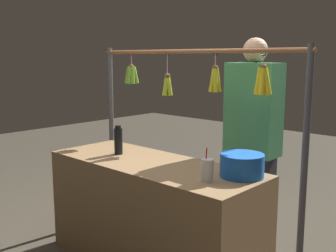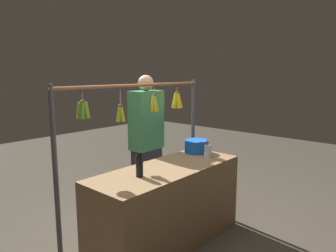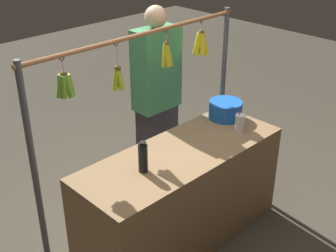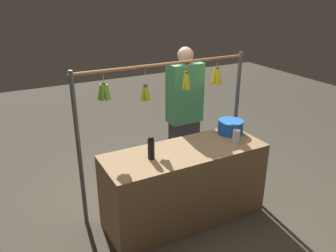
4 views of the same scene
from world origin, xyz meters
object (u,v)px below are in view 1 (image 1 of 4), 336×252
(water_bottle, at_px, (118,141))
(drink_cup, at_px, (207,170))
(vendor_person, at_px, (252,150))
(blue_bucket, at_px, (242,165))

(water_bottle, relative_size, drink_cup, 1.09)
(water_bottle, height_order, vendor_person, vendor_person)
(drink_cup, relative_size, vendor_person, 0.12)
(blue_bucket, bearing_deg, water_bottle, 7.69)
(vendor_person, bearing_deg, drink_cup, 102.02)
(blue_bucket, bearing_deg, vendor_person, -64.30)
(drink_cup, distance_m, vendor_person, 0.80)
(blue_bucket, relative_size, drink_cup, 1.34)
(water_bottle, relative_size, vendor_person, 0.13)
(blue_bucket, distance_m, drink_cup, 0.25)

